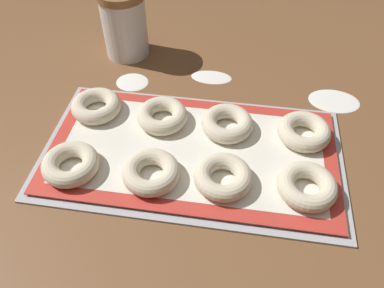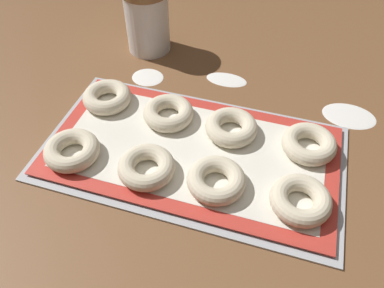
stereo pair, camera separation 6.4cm
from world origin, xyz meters
name	(u,v)px [view 1 (the left image)]	position (x,y,z in m)	size (l,w,h in m)	color
ground_plane	(188,150)	(0.00, 0.00, 0.00)	(2.80, 2.80, 0.00)	brown
baking_tray	(192,152)	(0.01, -0.01, 0.00)	(0.52, 0.29, 0.01)	#B2B5BA
baking_mat	(192,150)	(0.01, -0.01, 0.01)	(0.49, 0.26, 0.00)	red
bagel_front_far_left	(71,164)	(-0.18, -0.08, 0.03)	(0.09, 0.09, 0.03)	beige
bagel_front_mid_left	(151,172)	(-0.05, -0.08, 0.03)	(0.09, 0.09, 0.03)	beige
bagel_front_mid_right	(223,177)	(0.07, -0.07, 0.03)	(0.09, 0.09, 0.03)	beige
bagel_front_far_right	(307,186)	(0.20, -0.07, 0.03)	(0.09, 0.09, 0.03)	beige
bagel_back_far_left	(96,106)	(-0.18, 0.06, 0.03)	(0.09, 0.09, 0.03)	beige
bagel_back_mid_left	(162,116)	(-0.06, 0.05, 0.03)	(0.09, 0.09, 0.03)	beige
bagel_back_mid_right	(227,123)	(0.06, 0.05, 0.03)	(0.09, 0.09, 0.03)	beige
bagel_back_far_right	(304,131)	(0.20, 0.05, 0.03)	(0.09, 0.09, 0.03)	beige
flour_canister	(124,23)	(-0.18, 0.28, 0.07)	(0.10, 0.10, 0.15)	white
flour_patch_near	(211,77)	(0.02, 0.21, 0.00)	(0.09, 0.05, 0.00)	white
flour_patch_far	(132,82)	(-0.15, 0.17, 0.00)	(0.07, 0.06, 0.00)	white
flour_patch_side	(334,101)	(0.27, 0.17, 0.00)	(0.10, 0.07, 0.00)	white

